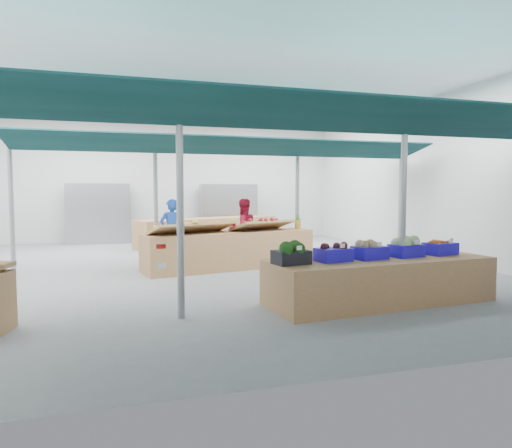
{
  "coord_description": "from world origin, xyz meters",
  "views": [
    {
      "loc": [
        -1.77,
        -10.23,
        1.74
      ],
      "look_at": [
        0.79,
        -1.6,
        1.11
      ],
      "focal_mm": 32.0,
      "sensor_mm": 36.0,
      "label": 1
    }
  ],
  "objects_px": {
    "fruit_counter": "(230,250)",
    "vendor_left": "(171,231)",
    "veg_counter": "(380,280)",
    "vendor_right": "(243,230)"
  },
  "relations": [
    {
      "from": "vendor_left",
      "to": "vendor_right",
      "type": "relative_size",
      "value": 1.0
    },
    {
      "from": "veg_counter",
      "to": "fruit_counter",
      "type": "bearing_deg",
      "value": 106.66
    },
    {
      "from": "fruit_counter",
      "to": "vendor_left",
      "type": "height_order",
      "value": "vendor_left"
    },
    {
      "from": "fruit_counter",
      "to": "veg_counter",
      "type": "bearing_deg",
      "value": -79.96
    },
    {
      "from": "veg_counter",
      "to": "vendor_left",
      "type": "bearing_deg",
      "value": 113.9
    },
    {
      "from": "veg_counter",
      "to": "fruit_counter",
      "type": "xyz_separation_m",
      "value": [
        -1.52,
        3.82,
        0.07
      ]
    },
    {
      "from": "fruit_counter",
      "to": "vendor_left",
      "type": "relative_size",
      "value": 2.5
    },
    {
      "from": "fruit_counter",
      "to": "vendor_right",
      "type": "relative_size",
      "value": 2.5
    },
    {
      "from": "fruit_counter",
      "to": "vendor_right",
      "type": "xyz_separation_m",
      "value": [
        0.6,
        1.1,
        0.36
      ]
    },
    {
      "from": "fruit_counter",
      "to": "vendor_left",
      "type": "xyz_separation_m",
      "value": [
        -1.2,
        1.1,
        0.36
      ]
    }
  ]
}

